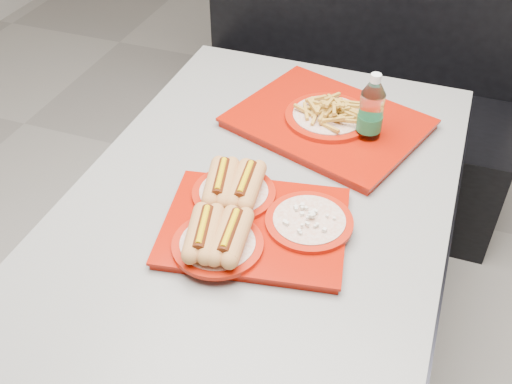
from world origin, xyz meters
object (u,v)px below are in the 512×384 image
(booth_bench, at_px, (347,99))
(tray_near, at_px, (248,218))
(diner_table, at_px, (257,248))
(water_bottle, at_px, (370,115))
(tray_far, at_px, (328,119))

(booth_bench, bearing_deg, tray_near, -89.37)
(diner_table, relative_size, water_bottle, 6.70)
(tray_near, xyz_separation_m, water_bottle, (0.19, 0.42, 0.06))
(water_bottle, bearing_deg, booth_bench, 104.42)
(tray_far, relative_size, water_bottle, 2.80)
(diner_table, bearing_deg, tray_far, 77.44)
(diner_table, xyz_separation_m, tray_far, (0.08, 0.36, 0.19))
(diner_table, xyz_separation_m, booth_bench, (0.00, 1.09, -0.18))
(diner_table, height_order, booth_bench, booth_bench)
(diner_table, relative_size, tray_near, 3.10)
(tray_near, bearing_deg, tray_far, 81.72)
(tray_near, distance_m, tray_far, 0.47)
(tray_far, bearing_deg, booth_bench, 96.22)
(tray_near, relative_size, tray_far, 0.77)
(diner_table, bearing_deg, tray_near, -82.66)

